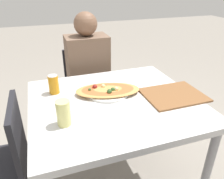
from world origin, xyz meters
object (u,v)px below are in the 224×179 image
(soda_can, at_px, (54,84))
(drink_glass, at_px, (64,113))
(chair_far_seated, at_px, (87,88))
(chair_side_left, at_px, (2,162))
(pizza_main, at_px, (108,91))
(dining_table, at_px, (114,111))
(person_seated, at_px, (88,71))

(soda_can, xyz_separation_m, drink_glass, (0.01, -0.37, 0.01))
(chair_far_seated, xyz_separation_m, soda_can, (-0.33, -0.57, 0.34))
(chair_side_left, relative_size, pizza_main, 1.85)
(dining_table, height_order, pizza_main, pizza_main)
(chair_far_seated, distance_m, pizza_main, 0.75)
(pizza_main, relative_size, soda_can, 3.65)
(chair_far_seated, xyz_separation_m, pizza_main, (-0.00, -0.69, 0.30))
(person_seated, bearing_deg, drink_glass, 69.03)
(dining_table, relative_size, chair_side_left, 1.21)
(soda_can, bearing_deg, dining_table, -32.48)
(soda_can, height_order, drink_glass, drink_glass)
(dining_table, height_order, chair_far_seated, chair_far_seated)
(chair_far_seated, height_order, drink_glass, drink_glass)
(chair_far_seated, bearing_deg, person_seated, 90.00)
(soda_can, bearing_deg, person_seated, 53.83)
(chair_far_seated, distance_m, person_seated, 0.25)
(drink_glass, bearing_deg, soda_can, 92.22)
(chair_far_seated, relative_size, chair_side_left, 1.00)
(chair_far_seated, distance_m, soda_can, 0.74)
(dining_table, xyz_separation_m, chair_far_seated, (-0.01, 0.78, -0.20))
(person_seated, xyz_separation_m, drink_glass, (-0.32, -0.83, 0.13))
(pizza_main, bearing_deg, dining_table, -83.34)
(person_seated, bearing_deg, chair_side_left, 44.70)
(chair_far_seated, height_order, soda_can, soda_can)
(chair_far_seated, xyz_separation_m, chair_side_left, (-0.69, -0.80, 0.00))
(chair_side_left, distance_m, drink_glass, 0.53)
(dining_table, xyz_separation_m, soda_can, (-0.34, 0.22, 0.14))
(person_seated, bearing_deg, dining_table, 90.94)
(drink_glass, bearing_deg, chair_far_seated, 71.32)
(dining_table, bearing_deg, person_seated, 90.94)
(dining_table, height_order, soda_can, soda_can)
(chair_far_seated, relative_size, drink_glass, 6.17)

